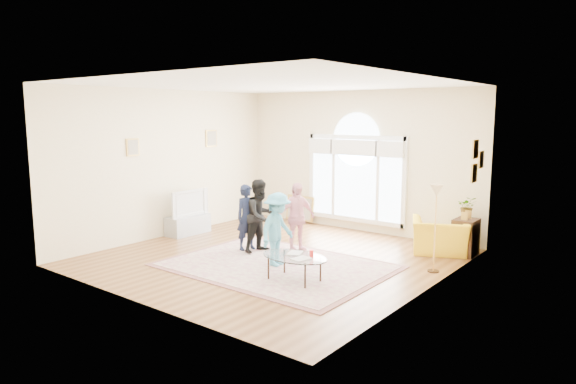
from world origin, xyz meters
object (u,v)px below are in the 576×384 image
Objects in this scene: area_rug at (276,266)px; tv_console at (188,225)px; television at (187,203)px; armchair at (440,236)px; coffee_table at (294,257)px.

area_rug is 3.23m from tv_console.
television is 0.99× the size of armchair.
area_rug is 0.97m from coffee_table.
coffee_table reaches higher than tv_console.
tv_console is at bearing -4.04° from armchair.
tv_console is at bearing 167.26° from area_rug.
armchair is (5.09, 1.90, 0.13)m from tv_console.
armchair reaches higher than coffee_table.
coffee_table is at bearing -16.82° from television.
coffee_table is 3.30m from armchair.
television reaches higher than tv_console.
coffee_table reaches higher than area_rug.
area_rug is at bearing 28.77° from armchair.
area_rug is 3.27m from armchair.
tv_console reaches higher than area_rug.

